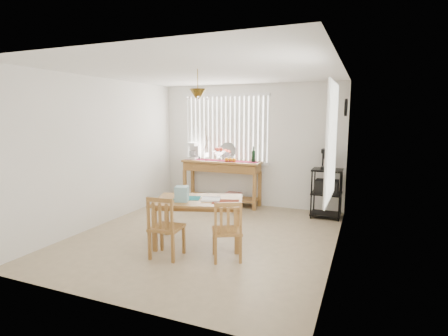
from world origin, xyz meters
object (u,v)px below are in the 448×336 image
at_px(sideboard, 222,172).
at_px(wire_cart, 327,189).
at_px(cart_items, 328,160).
at_px(chair_right, 227,231).
at_px(chair_left, 165,227).
at_px(dining_table, 199,204).

bearing_deg(sideboard, wire_cart, -3.61).
xyz_separation_m(cart_items, chair_right, (-1.01, -2.60, -0.71)).
height_order(chair_left, chair_right, chair_left).
bearing_deg(wire_cart, chair_left, -122.65).
height_order(dining_table, chair_right, chair_right).
height_order(sideboard, cart_items, cart_items).
height_order(wire_cart, cart_items, cart_items).
height_order(sideboard, dining_table, sideboard).
distance_m(cart_items, chair_right, 2.88).
bearing_deg(wire_cart, sideboard, 176.39).
xyz_separation_m(cart_items, chair_left, (-1.82, -2.84, -0.69)).
relative_size(sideboard, chair_left, 1.98).
xyz_separation_m(wire_cart, cart_items, (0.00, 0.01, 0.55)).
bearing_deg(sideboard, chair_right, -66.02).
distance_m(dining_table, chair_left, 0.71).
bearing_deg(wire_cart, chair_right, -111.23).
distance_m(sideboard, wire_cart, 2.23).
bearing_deg(chair_right, cart_items, 68.85).
relative_size(sideboard, chair_right, 2.08).
bearing_deg(dining_table, wire_cart, 53.03).
xyz_separation_m(sideboard, dining_table, (0.59, -2.31, -0.12)).
height_order(sideboard, wire_cart, sideboard).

